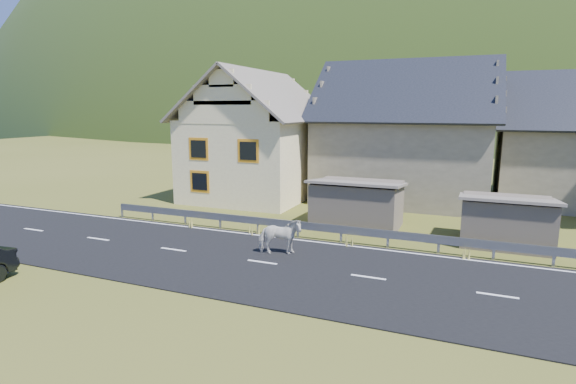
% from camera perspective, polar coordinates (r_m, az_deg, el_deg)
% --- Properties ---
extents(ground, '(160.00, 160.00, 0.00)m').
position_cam_1_polar(ground, '(15.79, 10.16, -10.74)').
color(ground, '#404714').
rests_on(ground, ground).
extents(road, '(60.00, 7.00, 0.04)m').
position_cam_1_polar(road, '(15.78, 10.16, -10.67)').
color(road, black).
rests_on(road, ground).
extents(lane_markings, '(60.00, 6.60, 0.01)m').
position_cam_1_polar(lane_markings, '(15.77, 10.17, -10.59)').
color(lane_markings, silver).
rests_on(lane_markings, road).
extents(guardrail, '(28.10, 0.09, 0.75)m').
position_cam_1_polar(guardrail, '(19.05, 12.59, -5.32)').
color(guardrail, '#93969B').
rests_on(guardrail, ground).
extents(shed_left, '(4.30, 3.30, 2.40)m').
position_cam_1_polar(shed_left, '(21.99, 8.78, -1.62)').
color(shed_left, '#6F6354').
rests_on(shed_left, ground).
extents(shed_right, '(3.80, 2.90, 2.20)m').
position_cam_1_polar(shed_right, '(21.01, 25.95, -3.42)').
color(shed_right, '#6F6354').
rests_on(shed_right, ground).
extents(house_cream, '(7.80, 9.80, 8.30)m').
position_cam_1_polar(house_cream, '(29.47, -3.85, 7.94)').
color(house_cream, '#FCEDB0').
rests_on(house_cream, ground).
extents(house_stone_a, '(10.80, 9.80, 8.90)m').
position_cam_1_polar(house_stone_a, '(29.71, 14.79, 8.17)').
color(house_stone_a, gray).
rests_on(house_stone_a, ground).
extents(mountain, '(440.00, 280.00, 260.00)m').
position_cam_1_polar(mountain, '(196.13, 22.73, 2.20)').
color(mountain, '#203711').
rests_on(mountain, ground).
extents(conifer_patch, '(76.00, 50.00, 28.00)m').
position_cam_1_polar(conifer_patch, '(137.27, -2.70, 10.67)').
color(conifer_patch, black).
rests_on(conifer_patch, ground).
extents(horse, '(1.32, 1.87, 1.44)m').
position_cam_1_polar(horse, '(17.65, -1.06, -5.66)').
color(horse, beige).
rests_on(horse, road).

